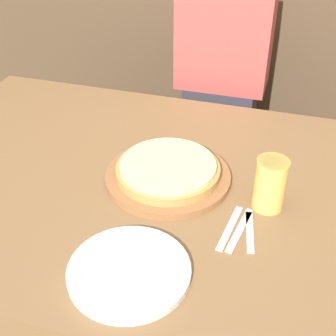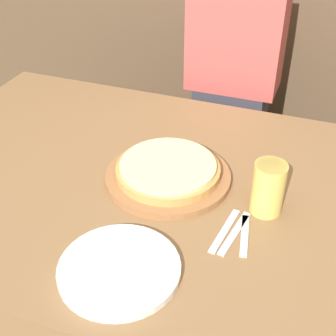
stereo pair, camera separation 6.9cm
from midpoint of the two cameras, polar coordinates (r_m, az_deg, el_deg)
The scene contains 9 objects.
ground_plane at distance 1.85m, azimuth 0.12°, elevation -19.76°, with size 12.00×12.00×0.00m, color #756047.
dining_table at distance 1.57m, azimuth 0.14°, elevation -12.29°, with size 1.60×1.04×0.72m.
pizza_on_board at distance 1.32m, azimuth 1.50°, elevation -0.57°, with size 0.36×0.36×0.06m.
beer_glass at distance 1.22m, azimuth 13.74°, elevation -2.21°, with size 0.08×0.08×0.14m.
dinner_plate at distance 1.07m, azimuth -4.09°, elevation -12.23°, with size 0.28×0.28×0.02m.
fork at distance 1.18m, azimuth 8.62°, elevation -7.59°, with size 0.04×0.17×0.00m.
dinner_knife at distance 1.18m, azimuth 9.81°, elevation -7.85°, with size 0.04×0.17×0.00m.
spoon at distance 1.18m, azimuth 11.00°, elevation -8.11°, with size 0.04×0.15×0.00m.
diner_person at distance 1.95m, azimuth 8.82°, elevation 8.88°, with size 0.35×0.21×1.32m.
Camera 2 is at (0.39, -0.98, 1.52)m, focal length 50.00 mm.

